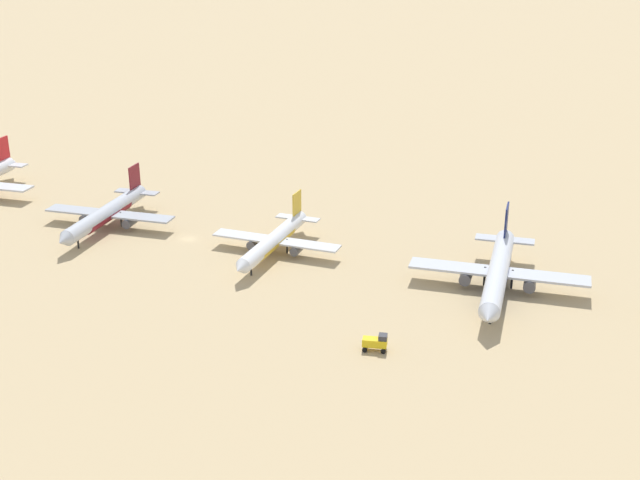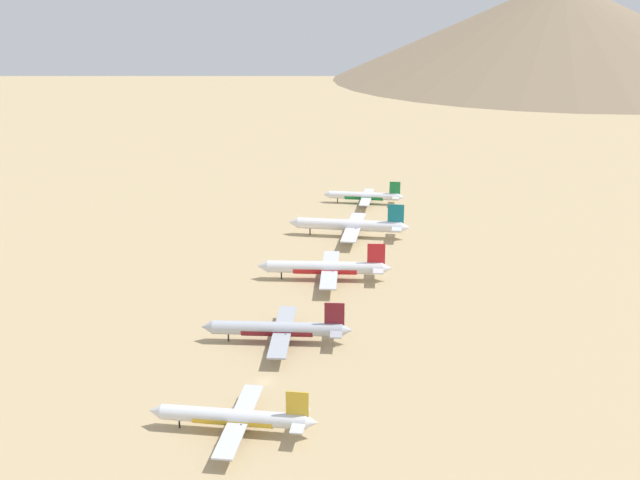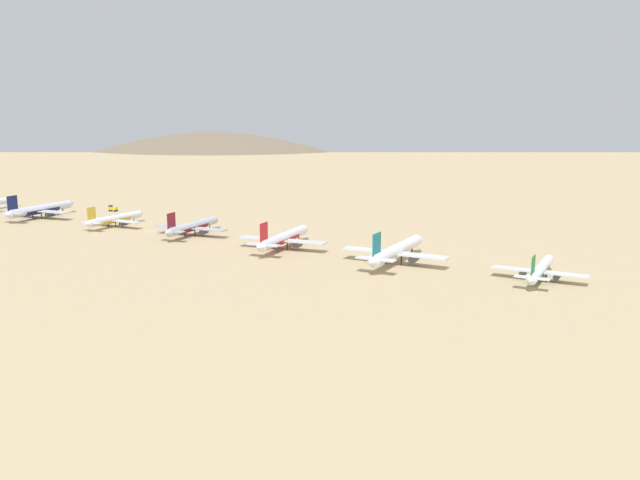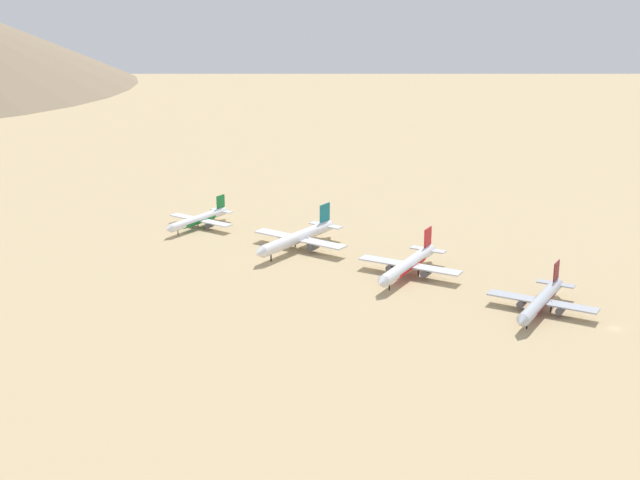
# 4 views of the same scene
# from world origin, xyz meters

# --- Properties ---
(ground_plane) EXTENTS (2423.73, 2423.73, 0.00)m
(ground_plane) POSITION_xyz_m (0.00, 0.00, 0.00)
(ground_plane) COLOR tan
(parked_jet_0) EXTENTS (43.25, 35.11, 12.47)m
(parked_jet_0) POSITION_xyz_m (-1.37, -199.67, 4.15)
(parked_jet_0) COLOR white
(parked_jet_0) RESTS_ON ground
(parked_jet_1) EXTENTS (56.29, 45.68, 16.24)m
(parked_jet_1) POSITION_xyz_m (-3.05, -141.51, 5.47)
(parked_jet_1) COLOR white
(parked_jet_1) RESTS_ON ground
(parked_jet_2) EXTENTS (52.84, 43.15, 15.26)m
(parked_jet_2) POSITION_xyz_m (-2.29, -84.75, 5.08)
(parked_jet_2) COLOR silver
(parked_jet_2) RESTS_ON ground
(parked_jet_3) EXTENTS (49.11, 40.10, 14.18)m
(parked_jet_3) POSITION_xyz_m (2.36, -26.27, 4.72)
(parked_jet_3) COLOR #B2B7C1
(parked_jet_3) RESTS_ON ground
(desert_hill_1) EXTENTS (313.83, 313.83, 72.17)m
(desert_hill_1) POSITION_xyz_m (-784.80, -589.68, 36.08)
(desert_hill_1) COLOR #70604C
(desert_hill_1) RESTS_ON ground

